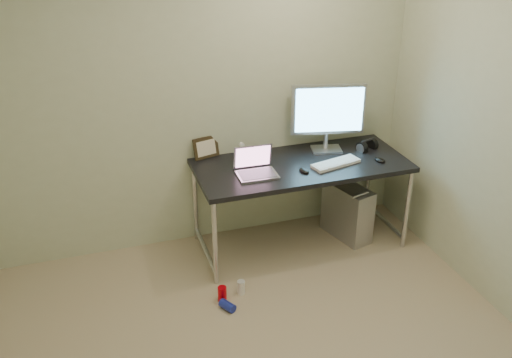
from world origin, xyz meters
name	(u,v)px	position (x,y,z in m)	size (l,w,h in m)	color
wall_back	(200,98)	(0.00, 1.75, 1.25)	(3.50, 0.02, 2.50)	beige
desk	(301,171)	(0.72, 1.38, 0.68)	(1.71, 0.75, 0.75)	black
tower_computer	(347,211)	(1.16, 1.36, 0.24)	(0.32, 0.50, 0.51)	#B1B0B4
cable_a	(326,179)	(1.11, 1.70, 0.40)	(0.01, 0.01, 0.70)	black
cable_b	(336,180)	(1.20, 1.68, 0.38)	(0.01, 0.01, 0.72)	black
can_red	(222,294)	(-0.11, 0.82, 0.06)	(0.07, 0.07, 0.12)	red
can_white	(241,287)	(0.05, 0.86, 0.05)	(0.06, 0.06, 0.11)	white
can_blue	(227,306)	(-0.10, 0.71, 0.03)	(0.07, 0.07, 0.12)	#1D2AA2
laptop	(255,168)	(0.31, 1.31, 0.80)	(0.31, 0.26, 0.21)	silver
monitor	(328,113)	(1.02, 1.56, 1.08)	(0.60, 0.23, 0.57)	silver
keyboard	(336,163)	(0.97, 1.26, 0.76)	(0.41, 0.13, 0.02)	white
mouse_right	(380,159)	(1.34, 1.21, 0.77)	(0.07, 0.11, 0.04)	black
mouse_left	(304,170)	(0.68, 1.22, 0.77)	(0.06, 0.10, 0.04)	black
headphones	(367,146)	(1.35, 1.46, 0.78)	(0.20, 0.11, 0.12)	black
picture_frame	(206,147)	(0.02, 1.73, 0.84)	(0.22, 0.03, 0.18)	black
webcam	(242,146)	(0.31, 1.67, 0.83)	(0.04, 0.04, 0.11)	silver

